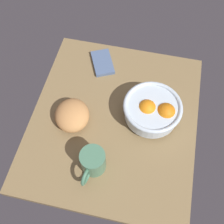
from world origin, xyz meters
TOP-DOWN VIEW (x-y plane):
  - ground_plane at (0.00, 0.00)cm, footprint 71.93×62.90cm
  - fruit_bowl at (3.64, -13.77)cm, footprint 21.71×21.71cm
  - bread_loaf at (-4.14, 15.07)cm, footprint 17.40×16.51cm
  - napkin_folded at (25.01, 10.54)cm, footprint 15.41×12.91cm
  - mug at (-20.31, 2.98)cm, footprint 13.09×8.53cm

SIDE VIEW (x-z plane):
  - ground_plane at x=0.00cm, z-range -3.00..0.00cm
  - napkin_folded at x=25.01cm, z-range 0.00..1.53cm
  - bread_loaf at x=-4.14cm, z-range 0.00..7.83cm
  - mug at x=-20.31cm, z-range 0.00..9.96cm
  - fruit_bowl at x=3.64cm, z-range 0.42..10.27cm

